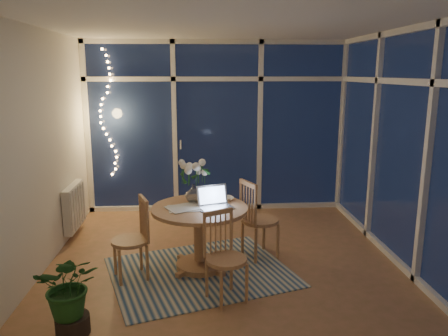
{
  "coord_description": "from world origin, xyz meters",
  "views": [
    {
      "loc": [
        -0.31,
        -4.7,
        2.13
      ],
      "look_at": [
        -0.0,
        0.25,
        1.04
      ],
      "focal_mm": 35.0,
      "sensor_mm": 36.0,
      "label": 1
    }
  ],
  "objects": [
    {
      "name": "flower_vase",
      "position": [
        -0.36,
        0.0,
        0.81
      ],
      "size": [
        0.26,
        0.26,
        0.21
      ],
      "primitive_type": "imported",
      "rotation": [
        0.0,
        0.0,
        0.32
      ],
      "color": "silver",
      "rests_on": "dining_table"
    },
    {
      "name": "wall_back",
      "position": [
        0.0,
        2.0,
        1.3
      ],
      "size": [
        4.0,
        0.04,
        2.6
      ],
      "primitive_type": "cube",
      "color": "silver",
      "rests_on": "floor"
    },
    {
      "name": "chair_front",
      "position": [
        -0.05,
        -0.91,
        0.44
      ],
      "size": [
        0.54,
        0.54,
        0.87
      ],
      "primitive_type": "cube",
      "rotation": [
        0.0,
        0.0,
        0.47
      ],
      "color": "#A76C4B",
      "rests_on": "floor"
    },
    {
      "name": "laptop",
      "position": [
        -0.12,
        -0.26,
        0.83
      ],
      "size": [
        0.41,
        0.38,
        0.25
      ],
      "primitive_type": null,
      "rotation": [
        0.0,
        0.0,
        0.33
      ],
      "color": "silver",
      "rests_on": "dining_table"
    },
    {
      "name": "chair_left",
      "position": [
        -1.02,
        -0.4,
        0.44
      ],
      "size": [
        0.52,
        0.52,
        0.88
      ],
      "primitive_type": "cube",
      "rotation": [
        0.0,
        0.0,
        -1.22
      ],
      "color": "#A76C4B",
      "rests_on": "floor"
    },
    {
      "name": "floor",
      "position": [
        0.0,
        0.0,
        0.0
      ],
      "size": [
        4.0,
        4.0,
        0.0
      ],
      "primitive_type": "plane",
      "color": "olive",
      "rests_on": "ground"
    },
    {
      "name": "window_wall_back",
      "position": [
        0.0,
        1.96,
        1.3
      ],
      "size": [
        4.0,
        0.1,
        2.6
      ],
      "primitive_type": "cube",
      "color": "white",
      "rests_on": "floor"
    },
    {
      "name": "garden_fence",
      "position": [
        0.0,
        5.5,
        0.9
      ],
      "size": [
        11.0,
        0.08,
        1.8
      ],
      "primitive_type": "cube",
      "color": "#341812",
      "rests_on": "ground"
    },
    {
      "name": "bowl",
      "position": [
        0.0,
        0.03,
        0.73
      ],
      "size": [
        0.19,
        0.19,
        0.04
      ],
      "primitive_type": "imported",
      "rotation": [
        0.0,
        0.0,
        0.32
      ],
      "color": "white",
      "rests_on": "dining_table"
    },
    {
      "name": "ceiling",
      "position": [
        0.0,
        0.0,
        2.6
      ],
      "size": [
        4.0,
        4.0,
        0.0
      ],
      "primitive_type": "plane",
      "color": "silver",
      "rests_on": "wall_back"
    },
    {
      "name": "dining_table",
      "position": [
        -0.3,
        -0.2,
        0.35
      ],
      "size": [
        1.32,
        1.32,
        0.71
      ],
      "primitive_type": "cylinder",
      "rotation": [
        0.0,
        0.0,
        0.32
      ],
      "color": "#A76C4B",
      "rests_on": "floor"
    },
    {
      "name": "newspapers",
      "position": [
        -0.47,
        -0.26,
        0.72
      ],
      "size": [
        0.44,
        0.38,
        0.01
      ],
      "primitive_type": "cube",
      "rotation": [
        0.0,
        0.0,
        0.31
      ],
      "color": "silver",
      "rests_on": "dining_table"
    },
    {
      "name": "wall_right",
      "position": [
        2.0,
        0.0,
        1.3
      ],
      "size": [
        0.04,
        4.0,
        2.6
      ],
      "primitive_type": "cube",
      "color": "silver",
      "rests_on": "floor"
    },
    {
      "name": "wall_front",
      "position": [
        0.0,
        -2.0,
        1.3
      ],
      "size": [
        4.0,
        0.04,
        2.6
      ],
      "primitive_type": "cube",
      "color": "silver",
      "rests_on": "floor"
    },
    {
      "name": "chair_right",
      "position": [
        0.41,
        0.06,
        0.47
      ],
      "size": [
        0.58,
        0.58,
        0.95
      ],
      "primitive_type": "cube",
      "rotation": [
        0.0,
        0.0,
        1.99
      ],
      "color": "#A76C4B",
      "rests_on": "floor"
    },
    {
      "name": "wall_left",
      "position": [
        -2.0,
        0.0,
        1.3
      ],
      "size": [
        0.04,
        4.0,
        2.6
      ],
      "primitive_type": "cube",
      "color": "silver",
      "rests_on": "floor"
    },
    {
      "name": "fairy_lights",
      "position": [
        -1.65,
        1.88,
        1.52
      ],
      "size": [
        0.24,
        0.1,
        1.85
      ],
      "primitive_type": null,
      "color": "#FFB466",
      "rests_on": "window_wall_back"
    },
    {
      "name": "garden_patio",
      "position": [
        0.5,
        5.0,
        -0.06
      ],
      "size": [
        12.0,
        6.0,
        0.1
      ],
      "primitive_type": "cube",
      "color": "black",
      "rests_on": "ground"
    },
    {
      "name": "radiator",
      "position": [
        -1.94,
        0.9,
        0.4
      ],
      "size": [
        0.1,
        0.7,
        0.58
      ],
      "primitive_type": "cube",
      "color": "silver",
      "rests_on": "wall_left"
    },
    {
      "name": "potted_plant",
      "position": [
        -1.36,
        -1.38,
        0.38
      ],
      "size": [
        0.58,
        0.51,
        0.76
      ],
      "primitive_type": "imported",
      "rotation": [
        0.0,
        0.0,
        0.09
      ],
      "color": "#1B4E1E",
      "rests_on": "floor"
    },
    {
      "name": "garden_shrubs",
      "position": [
        -0.8,
        3.4,
        0.45
      ],
      "size": [
        0.9,
        0.9,
        0.9
      ],
      "primitive_type": "sphere",
      "color": "black",
      "rests_on": "ground"
    },
    {
      "name": "rug",
      "position": [
        -0.3,
        -0.3,
        0.01
      ],
      "size": [
        2.23,
        2.0,
        0.01
      ],
      "primitive_type": "cube",
      "rotation": [
        0.0,
        0.0,
        0.32
      ],
      "color": "beige",
      "rests_on": "floor"
    },
    {
      "name": "phone",
      "position": [
        -0.24,
        -0.37,
        0.71
      ],
      "size": [
        0.11,
        0.08,
        0.01
      ],
      "primitive_type": "cube",
      "rotation": [
        0.0,
        0.0,
        0.39
      ],
      "color": "black",
      "rests_on": "dining_table"
    },
    {
      "name": "window_wall_right",
      "position": [
        1.96,
        0.0,
        1.3
      ],
      "size": [
        0.1,
        4.0,
        2.6
      ],
      "primitive_type": "cube",
      "color": "white",
      "rests_on": "floor"
    },
    {
      "name": "neighbour_roof",
      "position": [
        0.3,
        8.5,
        2.2
      ],
      "size": [
        7.0,
        3.0,
        2.2
      ],
      "primitive_type": "cube",
      "color": "#33353D",
      "rests_on": "ground"
    }
  ]
}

